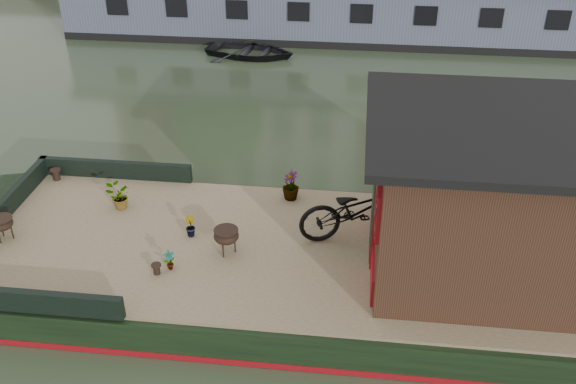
# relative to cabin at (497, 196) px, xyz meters

# --- Properties ---
(ground) EXTENTS (120.00, 120.00, 0.00)m
(ground) POSITION_rel_cabin_xyz_m (-2.19, 0.00, -1.88)
(ground) COLOR #2E3C26
(ground) RESTS_ON ground
(houseboat_hull) EXTENTS (14.01, 4.02, 0.60)m
(houseboat_hull) POSITION_rel_cabin_xyz_m (-3.52, 0.00, -1.60)
(houseboat_hull) COLOR black
(houseboat_hull) RESTS_ON ground
(houseboat_deck) EXTENTS (11.80, 3.80, 0.05)m
(houseboat_deck) POSITION_rel_cabin_xyz_m (-2.19, 0.00, -1.25)
(houseboat_deck) COLOR #987F5E
(houseboat_deck) RESTS_ON houseboat_hull
(bow_bulwark) EXTENTS (3.00, 4.00, 0.35)m
(bow_bulwark) POSITION_rel_cabin_xyz_m (-7.25, 0.00, -1.05)
(bow_bulwark) COLOR black
(bow_bulwark) RESTS_ON houseboat_deck
(cabin) EXTENTS (4.00, 3.50, 2.42)m
(cabin) POSITION_rel_cabin_xyz_m (0.00, 0.00, 0.00)
(cabin) COLOR black
(cabin) RESTS_ON houseboat_deck
(bicycle) EXTENTS (2.15, 1.29, 1.06)m
(bicycle) POSITION_rel_cabin_xyz_m (-1.99, 0.49, -0.70)
(bicycle) COLOR black
(bicycle) RESTS_ON houseboat_deck
(potted_plant_a) EXTENTS (0.22, 0.20, 0.34)m
(potted_plant_a) POSITION_rel_cabin_xyz_m (-4.86, -0.75, -1.06)
(potted_plant_a) COLOR maroon
(potted_plant_a) RESTS_ON houseboat_deck
(potted_plant_b) EXTENTS (0.25, 0.25, 0.36)m
(potted_plant_b) POSITION_rel_cabin_xyz_m (-4.77, 0.18, -1.05)
(potted_plant_b) COLOR brown
(potted_plant_b) RESTS_ON houseboat_deck
(potted_plant_c) EXTENTS (0.54, 0.52, 0.46)m
(potted_plant_c) POSITION_rel_cabin_xyz_m (-6.23, 0.85, -1.00)
(potted_plant_c) COLOR #A54B30
(potted_plant_c) RESTS_ON houseboat_deck
(potted_plant_d) EXTENTS (0.43, 0.43, 0.55)m
(potted_plant_d) POSITION_rel_cabin_xyz_m (-3.24, 1.54, -0.95)
(potted_plant_d) COLOR maroon
(potted_plant_d) RESTS_ON houseboat_deck
(brazier_front) EXTENTS (0.46, 0.46, 0.45)m
(brazier_front) POSITION_rel_cabin_xyz_m (-4.07, -0.23, -1.00)
(brazier_front) COLOR black
(brazier_front) RESTS_ON houseboat_deck
(brazier_rear) EXTENTS (0.44, 0.44, 0.42)m
(brazier_rear) POSITION_rel_cabin_xyz_m (-7.79, -0.29, -1.02)
(brazier_rear) COLOR black
(brazier_rear) RESTS_ON houseboat_deck
(bollard_port) EXTENTS (0.20, 0.20, 0.22)m
(bollard_port) POSITION_rel_cabin_xyz_m (-7.79, 1.70, -1.12)
(bollard_port) COLOR black
(bollard_port) RESTS_ON houseboat_deck
(bollard_stbd) EXTENTS (0.16, 0.16, 0.18)m
(bollard_stbd) POSITION_rel_cabin_xyz_m (-5.03, -0.89, -1.14)
(bollard_stbd) COLOR black
(bollard_stbd) RESTS_ON houseboat_deck
(dinghy) EXTENTS (3.13, 2.46, 0.59)m
(dinghy) POSITION_rel_cabin_xyz_m (-5.62, 11.04, -1.58)
(dinghy) COLOR black
(dinghy) RESTS_ON ground
(far_houseboat) EXTENTS (20.40, 4.40, 2.11)m
(far_houseboat) POSITION_rel_cabin_xyz_m (-2.19, 14.00, -0.91)
(far_houseboat) COLOR #50566B
(far_houseboat) RESTS_ON ground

